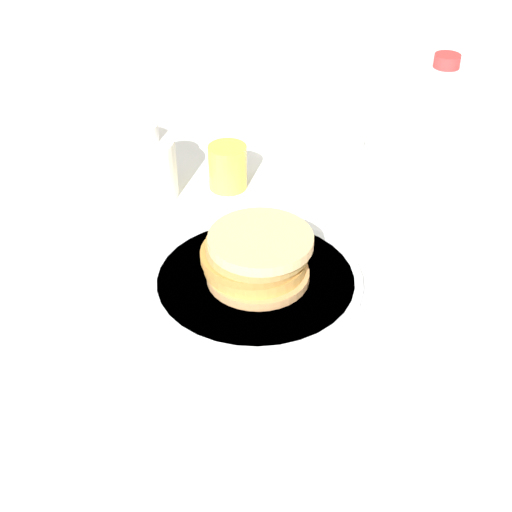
{
  "coord_description": "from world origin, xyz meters",
  "views": [
    {
      "loc": [
        0.1,
        -0.74,
        0.6
      ],
      "look_at": [
        -0.03,
        0.0,
        0.05
      ],
      "focal_mm": 50.0,
      "sensor_mm": 36.0,
      "label": 1
    }
  ],
  "objects_px": {
    "pancake_stack": "(257,255)",
    "juice_glass": "(228,167)",
    "plate": "(256,280)",
    "water_bottle_near": "(434,139)",
    "cream_jug": "(144,165)"
  },
  "relations": [
    {
      "from": "plate",
      "to": "cream_jug",
      "type": "xyz_separation_m",
      "value": [
        -0.21,
        0.2,
        0.05
      ]
    },
    {
      "from": "plate",
      "to": "water_bottle_near",
      "type": "height_order",
      "value": "water_bottle_near"
    },
    {
      "from": "pancake_stack",
      "to": "juice_glass",
      "type": "bearing_deg",
      "value": 110.58
    },
    {
      "from": "plate",
      "to": "pancake_stack",
      "type": "xyz_separation_m",
      "value": [
        0.0,
        0.0,
        0.04
      ]
    },
    {
      "from": "juice_glass",
      "to": "cream_jug",
      "type": "bearing_deg",
      "value": -159.23
    },
    {
      "from": "juice_glass",
      "to": "water_bottle_near",
      "type": "height_order",
      "value": "water_bottle_near"
    },
    {
      "from": "cream_jug",
      "to": "juice_glass",
      "type": "bearing_deg",
      "value": 20.77
    },
    {
      "from": "pancake_stack",
      "to": "water_bottle_near",
      "type": "xyz_separation_m",
      "value": [
        0.22,
        0.24,
        0.07
      ]
    },
    {
      "from": "pancake_stack",
      "to": "juice_glass",
      "type": "height_order",
      "value": "pancake_stack"
    },
    {
      "from": "plate",
      "to": "water_bottle_near",
      "type": "xyz_separation_m",
      "value": [
        0.23,
        0.24,
        0.11
      ]
    },
    {
      "from": "pancake_stack",
      "to": "juice_glass",
      "type": "xyz_separation_m",
      "value": [
        -0.09,
        0.24,
        -0.01
      ]
    },
    {
      "from": "water_bottle_near",
      "to": "plate",
      "type": "bearing_deg",
      "value": -133.1
    },
    {
      "from": "pancake_stack",
      "to": "water_bottle_near",
      "type": "distance_m",
      "value": 0.33
    },
    {
      "from": "water_bottle_near",
      "to": "cream_jug",
      "type": "bearing_deg",
      "value": -174.27
    },
    {
      "from": "water_bottle_near",
      "to": "pancake_stack",
      "type": "bearing_deg",
      "value": -133.33
    }
  ]
}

